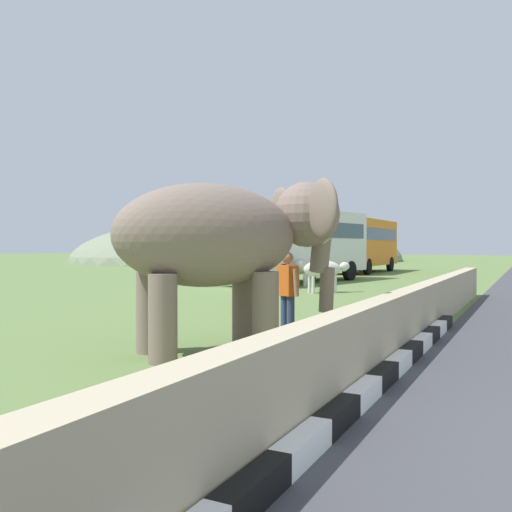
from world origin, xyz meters
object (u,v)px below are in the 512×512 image
cow_near (248,277)px  cow_far (301,266)px  elephant (228,238)px  person_handler (288,290)px  bus_white (298,240)px  bus_orange (363,241)px  cow_mid (323,270)px

cow_near → cow_far: 8.62m
elephant → person_handler: size_ratio=2.36×
elephant → cow_far: elephant is taller
person_handler → bus_white: bus_white is taller
elephant → cow_near: bearing=24.7°
elephant → bus_orange: 28.55m
elephant → cow_far: size_ratio=2.03×
person_handler → cow_mid: 10.43m
bus_orange → cow_far: 13.62m
bus_white → cow_near: bus_white is taller
elephant → bus_white: bearing=18.6°
bus_white → cow_far: (-2.26, -1.07, -1.21)m
cow_mid → cow_far: bearing=36.2°
cow_near → elephant: bearing=-155.3°
elephant → person_handler: bearing=-12.0°
person_handler → cow_near: bearing=35.7°
bus_white → person_handler: bearing=-158.3°
bus_white → bus_orange: 11.26m
bus_white → cow_mid: bus_white is taller
cow_mid → elephant: bearing=-167.8°
bus_white → cow_mid: size_ratio=5.83×
bus_orange → bus_white: bearing=-179.9°
person_handler → bus_orange: bus_orange is taller
elephant → person_handler: 1.98m
person_handler → cow_near: 5.36m
bus_white → cow_far: 2.78m
cow_mid → person_handler: bearing=-163.9°
person_handler → cow_far: 13.70m
elephant → bus_white: (16.73, 5.63, 0.18)m
person_handler → cow_far: (12.79, 4.91, -0.06)m
elephant → bus_orange: bearing=11.4°
elephant → cow_near: (6.04, 2.78, -1.03)m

